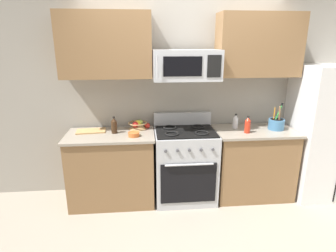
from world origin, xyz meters
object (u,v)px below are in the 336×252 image
object	(u,v)px
refrigerator	(326,132)
utensil_crock	(276,124)
microwave	(186,65)
fruit_basket	(138,125)
range_oven	(185,164)
apple_loose	(147,126)
bottle_hot_sauce	(248,125)
bottle_vinegar	(235,122)
cutting_board	(91,131)
bottle_soy	(114,126)
prep_bowl	(134,134)

from	to	relation	value
refrigerator	utensil_crock	world-z (taller)	refrigerator
microwave	fruit_basket	bearing A→B (deg)	164.56
range_oven	apple_loose	distance (m)	0.69
bottle_hot_sauce	bottle_vinegar	distance (m)	0.22
refrigerator	microwave	world-z (taller)	microwave
utensil_crock	apple_loose	distance (m)	1.65
range_oven	refrigerator	size ratio (longest dim) A/B	0.64
range_oven	apple_loose	xyz separation A→B (m)	(-0.47, 0.19, 0.47)
cutting_board	bottle_soy	size ratio (longest dim) A/B	1.70
fruit_basket	range_oven	bearing A→B (deg)	-17.80
apple_loose	bottle_vinegar	world-z (taller)	bottle_vinegar
bottle_soy	prep_bowl	distance (m)	0.29
refrigerator	bottle_hot_sauce	distance (m)	1.11
utensil_crock	bottle_vinegar	size ratio (longest dim) A/B	1.82
microwave	bottle_hot_sauce	bearing A→B (deg)	-9.76
cutting_board	bottle_hot_sauce	world-z (taller)	bottle_hot_sauce
refrigerator	prep_bowl	xyz separation A→B (m)	(-2.49, -0.09, 0.08)
cutting_board	bottle_vinegar	distance (m)	1.84
cutting_board	range_oven	bearing A→B (deg)	-5.82
bottle_vinegar	prep_bowl	size ratio (longest dim) A/B	1.37
range_oven	refrigerator	bearing A→B (deg)	-0.53
range_oven	apple_loose	world-z (taller)	range_oven
fruit_basket	bottle_hot_sauce	world-z (taller)	bottle_hot_sauce
utensil_crock	refrigerator	bearing A→B (deg)	-1.56
bottle_soy	prep_bowl	bearing A→B (deg)	-30.75
bottle_hot_sauce	microwave	bearing A→B (deg)	170.24
refrigerator	cutting_board	distance (m)	3.03
bottle_hot_sauce	bottle_vinegar	size ratio (longest dim) A/B	1.13
utensil_crock	range_oven	bearing A→B (deg)	-179.93
apple_loose	bottle_soy	world-z (taller)	bottle_soy
bottle_vinegar	range_oven	bearing A→B (deg)	-171.31
fruit_basket	cutting_board	distance (m)	0.58
fruit_basket	apple_loose	bearing A→B (deg)	1.63
range_oven	bottle_soy	xyz separation A→B (m)	(-0.87, 0.03, 0.53)
range_oven	cutting_board	bearing A→B (deg)	174.18
range_oven	fruit_basket	world-z (taller)	range_oven
cutting_board	bottle_soy	world-z (taller)	bottle_soy
fruit_basket	prep_bowl	bearing A→B (deg)	-97.77
prep_bowl	refrigerator	bearing A→B (deg)	2.18
fruit_basket	bottle_soy	world-z (taller)	bottle_soy
microwave	bottle_vinegar	distance (m)	0.99
bottle_soy	bottle_hot_sauce	bearing A→B (deg)	-4.70
bottle_hot_sauce	bottle_vinegar	world-z (taller)	bottle_hot_sauce
fruit_basket	bottle_soy	distance (m)	0.33
range_oven	utensil_crock	size ratio (longest dim) A/B	3.19
fruit_basket	bottle_soy	size ratio (longest dim) A/B	1.16
microwave	utensil_crock	size ratio (longest dim) A/B	2.29
prep_bowl	fruit_basket	bearing A→B (deg)	82.23
fruit_basket	bottle_hot_sauce	distance (m)	1.38
utensil_crock	cutting_board	size ratio (longest dim) A/B	0.97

